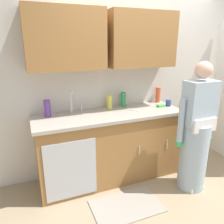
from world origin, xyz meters
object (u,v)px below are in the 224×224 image
Objects in this scene: person_at_sink at (195,138)px; sponge at (161,106)px; bottle_water_tall at (109,102)px; bottle_dish_liquid at (123,100)px; bottle_soap at (47,109)px; cup_by_sink at (168,103)px; knife_on_counter at (133,110)px; sink at (77,118)px; bottle_water_short at (158,95)px.

sponge is (-0.11, 0.61, 0.26)m from person_at_sink.
person_at_sink is 1.21m from bottle_water_tall.
bottle_dish_liquid is 0.98× the size of bottle_soap.
bottle_soap reaches higher than cup_by_sink.
person_at_sink is at bearing -53.50° from bottle_dish_liquid.
cup_by_sink reaches higher than knife_on_counter.
cup_by_sink is at bearing -2.44° from sponge.
sink reaches higher than bottle_water_tall.
person_at_sink is at bearing -80.06° from sponge.
bottle_water_short reaches higher than sponge.
bottle_soap is 1.56m from sponge.
sink is at bearing 154.73° from person_at_sink.
bottle_water_tall is at bearing 164.26° from sponge.
sponge is (-0.12, 0.01, -0.03)m from cup_by_sink.
bottle_water_short reaches higher than bottle_dish_liquid.
sponge is at bearing -0.42° from sink.
bottle_water_short is (1.32, 0.23, 0.13)m from sink.
bottle_soap reaches higher than sponge.
knife_on_counter is (1.10, -0.15, -0.10)m from bottle_soap.
bottle_dish_liquid reaches higher than knife_on_counter.
bottle_water_tall is at bearing -149.28° from knife_on_counter.
bottle_water_short is 1.11× the size of bottle_dish_liquid.
bottle_soap is (-0.33, 0.14, 0.12)m from sink.
bottle_water_tall is (-0.82, 0.82, 0.34)m from person_at_sink.
bottle_soap is at bearing -176.70° from bottle_water_short.
bottle_water_short reaches higher than bottle_soap.
bottle_water_tall is at bearing 135.15° from person_at_sink.
person_at_sink is 0.86m from knife_on_counter.
bottle_soap is at bearing -119.24° from knife_on_counter.
bottle_dish_liquid is (-0.61, 0.82, 0.35)m from person_at_sink.
bottle_dish_liquid is 1.87× the size of sponge.
cup_by_sink is (0.02, -0.25, -0.07)m from bottle_water_short.
bottle_dish_liquid is 0.86× the size of knife_on_counter.
sponge is (0.44, 0.01, 0.01)m from knife_on_counter.
sink is 1.33m from cup_by_sink.
cup_by_sink reaches higher than sponge.
sink is 2.43× the size of bottle_dish_liquid.
sponge is (0.50, -0.21, -0.09)m from bottle_dish_liquid.
bottle_water_tall is 0.74m from sponge.
cup_by_sink is (0.62, -0.21, -0.06)m from bottle_dish_liquid.
bottle_soap is at bearing 174.60° from sponge.
sink is 0.75m from bottle_dish_liquid.
bottle_water_short reaches higher than cup_by_sink.
person_at_sink is at bearing -24.70° from bottle_soap.
cup_by_sink is at bearing 88.85° from person_at_sink.
bottle_water_short is 2.08× the size of sponge.
bottle_water_tall is at bearing -178.04° from bottle_dish_liquid.
bottle_dish_liquid reaches higher than bottle_water_tall.
bottle_soap is at bearing 174.81° from cup_by_sink.
sponge is at bearing -5.40° from bottle_soap.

